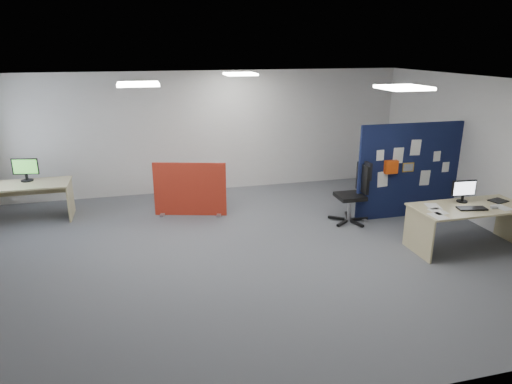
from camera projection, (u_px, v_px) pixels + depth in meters
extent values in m
plane|color=#52555A|center=(246.00, 251.00, 7.47)|extent=(9.00, 9.00, 0.00)
cube|color=white|center=(244.00, 83.00, 6.64)|extent=(9.00, 7.00, 0.02)
cube|color=silver|center=(210.00, 132.00, 10.28)|extent=(9.00, 0.02, 2.70)
cube|color=silver|center=(340.00, 279.00, 3.83)|extent=(9.00, 0.02, 2.70)
cube|color=silver|center=(490.00, 155.00, 8.13)|extent=(0.02, 7.00, 2.70)
cube|color=white|center=(404.00, 88.00, 6.21)|extent=(0.60, 0.60, 0.04)
cube|color=white|center=(138.00, 84.00, 6.75)|extent=(0.60, 0.60, 0.04)
cube|color=white|center=(240.00, 74.00, 9.07)|extent=(0.60, 0.60, 0.04)
cube|color=black|center=(411.00, 171.00, 8.77)|extent=(2.23, 0.06, 1.84)
cube|color=#9A999E|center=(362.00, 219.00, 8.82)|extent=(0.08, 0.30, 0.04)
cube|color=#9A999E|center=(449.00, 210.00, 9.28)|extent=(0.08, 0.30, 0.04)
cube|color=white|center=(380.00, 155.00, 8.46)|extent=(0.15, 0.01, 0.20)
cube|color=white|center=(398.00, 156.00, 8.56)|extent=(0.21, 0.01, 0.30)
cube|color=white|center=(416.00, 148.00, 8.60)|extent=(0.21, 0.01, 0.30)
cube|color=white|center=(437.00, 156.00, 8.78)|extent=(0.15, 0.01, 0.20)
cube|color=white|center=(383.00, 179.00, 8.63)|extent=(0.21, 0.01, 0.30)
cube|color=white|center=(425.00, 178.00, 8.86)|extent=(0.21, 0.01, 0.30)
cube|color=white|center=(446.00, 167.00, 8.90)|extent=(0.15, 0.01, 0.20)
cube|color=gold|center=(408.00, 167.00, 8.69)|extent=(0.24, 0.01, 0.18)
cube|color=#E84A0E|center=(391.00, 167.00, 8.54)|extent=(0.25, 0.10, 0.25)
cube|color=tan|center=(471.00, 207.00, 7.39)|extent=(1.89, 0.84, 0.03)
cube|color=tan|center=(418.00, 234.00, 7.29)|extent=(0.03, 0.77, 0.70)
cube|color=tan|center=(454.00, 209.00, 7.81)|extent=(1.71, 0.02, 0.30)
cylinder|color=black|center=(462.00, 201.00, 7.60)|extent=(0.18, 0.18, 0.02)
cube|color=black|center=(462.00, 198.00, 7.58)|extent=(0.04, 0.03, 0.09)
cube|color=black|center=(464.00, 188.00, 7.53)|extent=(0.43, 0.06, 0.27)
cube|color=white|center=(465.00, 188.00, 7.51)|extent=(0.38, 0.03, 0.23)
cube|color=black|center=(472.00, 208.00, 7.26)|extent=(0.48, 0.27, 0.02)
cube|color=#9A999E|center=(494.00, 208.00, 7.29)|extent=(0.11, 0.08, 0.03)
cube|color=black|center=(498.00, 201.00, 7.64)|extent=(0.32, 0.28, 0.01)
cube|color=maroon|center=(190.00, 189.00, 8.91)|extent=(1.38, 0.44, 1.07)
cube|color=#9A999E|center=(163.00, 216.00, 8.94)|extent=(0.08, 0.30, 0.04)
cube|color=#9A999E|center=(219.00, 211.00, 9.21)|extent=(0.08, 0.30, 0.04)
cube|color=tan|center=(26.00, 184.00, 8.60)|extent=(1.54, 0.77, 0.03)
cube|color=tan|center=(71.00, 200.00, 8.89)|extent=(0.03, 0.71, 0.70)
cube|color=tan|center=(32.00, 187.00, 8.98)|extent=(1.39, 0.02, 0.30)
cylinder|color=black|center=(27.00, 180.00, 8.77)|extent=(0.22, 0.22, 0.02)
cube|color=black|center=(27.00, 177.00, 8.75)|extent=(0.05, 0.04, 0.11)
cube|color=black|center=(25.00, 166.00, 8.68)|extent=(0.49, 0.14, 0.31)
cube|color=green|center=(25.00, 167.00, 8.66)|extent=(0.44, 0.10, 0.27)
cube|color=black|center=(360.00, 219.00, 8.76)|extent=(0.32, 0.06, 0.04)
cube|color=black|center=(347.00, 215.00, 8.93)|extent=(0.15, 0.32, 0.04)
cube|color=black|center=(336.00, 218.00, 8.79)|extent=(0.29, 0.23, 0.04)
cube|color=black|center=(342.00, 223.00, 8.54)|extent=(0.29, 0.23, 0.04)
cube|color=black|center=(357.00, 224.00, 8.52)|extent=(0.15, 0.32, 0.04)
cylinder|color=#9A999E|center=(349.00, 209.00, 8.64)|extent=(0.06, 0.06, 0.45)
cube|color=black|center=(350.00, 196.00, 8.56)|extent=(0.50, 0.50, 0.07)
cube|color=black|center=(363.00, 178.00, 8.51)|extent=(0.06, 0.45, 0.53)
cube|color=black|center=(366.00, 170.00, 8.47)|extent=(0.07, 0.41, 0.32)
cube|color=white|center=(438.00, 211.00, 7.16)|extent=(0.23, 0.31, 0.00)
cube|color=white|center=(433.00, 206.00, 7.39)|extent=(0.28, 0.34, 0.00)
cube|color=white|center=(502.00, 207.00, 7.34)|extent=(0.25, 0.32, 0.00)
cube|color=white|center=(438.00, 216.00, 6.97)|extent=(0.22, 0.31, 0.00)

